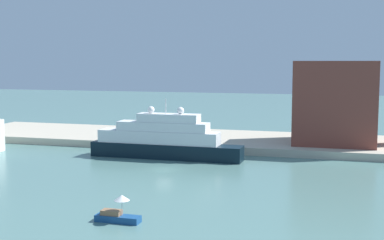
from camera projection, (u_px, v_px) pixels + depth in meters
The scene contains 8 objects.
ground at pixel (164, 170), 81.80m from camera, with size 400.00×400.00×0.00m, color slate.
quay_dock at pixel (209, 140), 108.25m from camera, with size 110.00×23.67×1.41m, color #B7AD99.
large_yacht at pixel (164, 140), 91.44m from camera, with size 27.12×4.07×10.45m.
small_motorboat at pixel (118, 213), 55.06m from camera, with size 4.84×1.66×2.94m.
harbor_building at pixel (335, 102), 98.65m from camera, with size 14.83×13.23×15.58m, color brown.
parked_car at pixel (132, 137), 103.88m from camera, with size 4.30×1.81×1.32m.
person_figure at pixel (165, 133), 107.28m from camera, with size 0.36×0.36×1.73m.
mooring_bollard at pixel (176, 141), 99.23m from camera, with size 0.47×0.47×0.85m, color black.
Camera 1 is at (27.00, -75.89, 16.83)m, focal length 48.91 mm.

